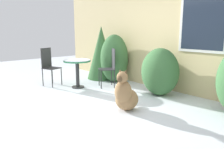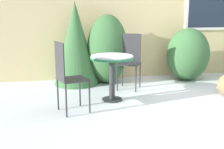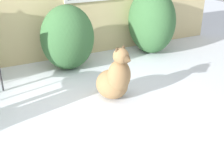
{
  "view_description": "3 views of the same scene",
  "coord_description": "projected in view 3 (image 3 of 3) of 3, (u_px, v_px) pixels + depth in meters",
  "views": [
    {
      "loc": [
        3.5,
        -2.48,
        1.49
      ],
      "look_at": [
        0.0,
        0.6,
        0.55
      ],
      "focal_mm": 35.0,
      "sensor_mm": 36.0,
      "label": 1
    },
    {
      "loc": [
        -2.21,
        -3.79,
        1.44
      ],
      "look_at": [
        -1.34,
        0.57,
        0.44
      ],
      "focal_mm": 45.0,
      "sensor_mm": 36.0,
      "label": 2
    },
    {
      "loc": [
        -0.86,
        -2.76,
        1.94
      ],
      "look_at": [
        0.7,
        0.36,
        0.35
      ],
      "focal_mm": 45.0,
      "sensor_mm": 36.0,
      "label": 3
    }
  ],
  "objects": [
    {
      "name": "ground_plane",
      "position": [
        74.0,
        122.0,
        3.4
      ],
      "size": [
        16.0,
        16.0,
        0.0
      ],
      "primitive_type": "plane",
      "color": "silver"
    },
    {
      "name": "shrub_middle",
      "position": [
        68.0,
        38.0,
        4.71
      ],
      "size": [
        0.91,
        0.78,
        1.1
      ],
      "color": "#386638",
      "rests_on": "ground_plane"
    },
    {
      "name": "shrub_right",
      "position": [
        151.0,
        21.0,
        5.44
      ],
      "size": [
        0.85,
        1.05,
        1.26
      ],
      "color": "#386638",
      "rests_on": "ground_plane"
    },
    {
      "name": "dog",
      "position": [
        115.0,
        79.0,
        3.82
      ],
      "size": [
        0.54,
        0.68,
        0.79
      ],
      "rotation": [
        0.0,
        0.0,
        0.27
      ],
      "color": "#937047",
      "rests_on": "ground_plane"
    }
  ]
}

